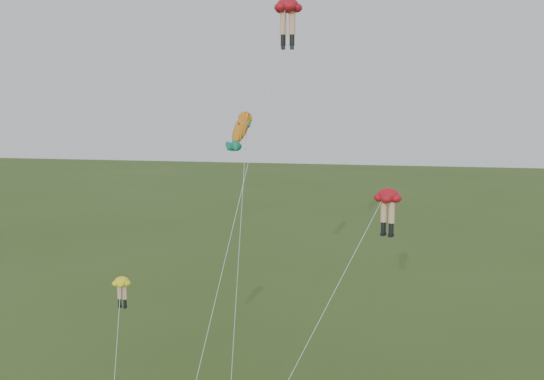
# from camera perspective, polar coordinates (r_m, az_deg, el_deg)

# --- Properties ---
(legs_kite_red_high) EXTENTS (3.82, 14.24, 23.01)m
(legs_kite_red_high) POSITION_cam_1_polar(r_m,az_deg,el_deg) (36.15, 1.39, 16.27)
(legs_kite_red_high) COLOR #AF111D
(legs_kite_red_high) RESTS_ON ground
(legs_kite_red_mid) EXTENTS (7.51, 8.51, 13.02)m
(legs_kite_red_mid) POSITION_cam_1_polar(r_m,az_deg,el_deg) (29.17, 10.62, -1.29)
(legs_kite_red_mid) COLOR #AF111D
(legs_kite_red_mid) RESTS_ON ground
(legs_kite_yellow) EXTENTS (1.99, 5.70, 8.53)m
(legs_kite_yellow) POSITION_cam_1_polar(r_m,az_deg,el_deg) (31.01, -14.02, -9.38)
(legs_kite_yellow) COLOR #FFF620
(legs_kite_yellow) RESTS_ON ground
(fish_kite) EXTENTS (2.63, 12.25, 16.79)m
(fish_kite) POSITION_cam_1_polar(r_m,az_deg,el_deg) (36.26, -2.93, 5.69)
(fish_kite) COLOR gold
(fish_kite) RESTS_ON ground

